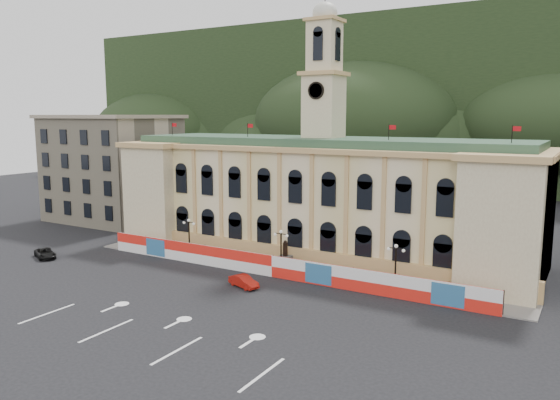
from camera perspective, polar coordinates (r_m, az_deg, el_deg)
The scene contains 13 objects.
ground at distance 52.25m, azimuth -9.62°, elevation -12.00°, with size 260.00×260.00×0.00m, color black.
lane_markings at distance 48.82m, azimuth -13.51°, elevation -13.64°, with size 26.00×10.00×0.02m, color white, non-canonical shape.
hill_ridge at distance 162.22m, azimuth 19.54°, elevation 8.66°, with size 230.00×80.00×64.00m.
city_hall at distance 72.90m, azimuth 4.36°, elevation 0.42°, with size 56.20×17.60×37.10m.
side_building_left at distance 101.55m, azimuth -17.09°, elevation 3.26°, with size 21.00×17.00×18.60m.
hoarding_fence at distance 63.45m, azimuth -0.74°, elevation -6.92°, with size 50.00×0.44×2.50m.
pavement at distance 66.01m, azimuth 0.44°, elevation -7.35°, with size 56.00×5.50×0.16m, color slate.
statue at distance 65.92m, azimuth 0.55°, elevation -6.38°, with size 1.40×1.40×3.72m.
lamp_left at distance 72.55m, azimuth -9.48°, elevation -3.55°, with size 1.96×0.44×5.15m.
lamp_center at distance 64.62m, azimuth 0.11°, elevation -4.96°, with size 1.96×0.44×5.15m.
lamp_right at distance 58.98m, azimuth 11.98°, elevation -6.50°, with size 1.96×0.44×5.15m.
red_sedan at distance 59.98m, azimuth -3.82°, elevation -8.48°, with size 4.14×2.50×1.29m, color #9E130B.
black_suv at distance 78.03m, azimuth -23.33°, elevation -5.13°, with size 4.96×3.78×1.25m, color black.
Camera 1 is at (31.87, -37.07, 18.43)m, focal length 35.00 mm.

